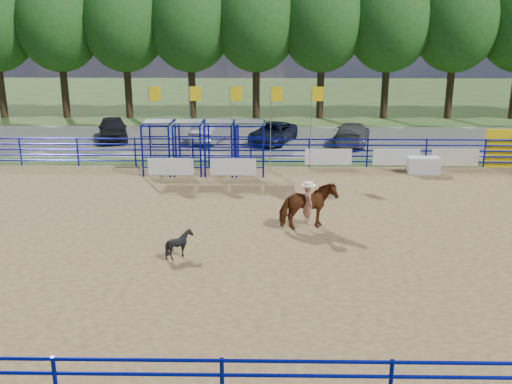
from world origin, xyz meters
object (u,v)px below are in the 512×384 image
calf (180,244)px  car_d (352,134)px  horse_and_rider (308,204)px  announcer_table (423,165)px  car_c (273,133)px  car_a (113,129)px  car_b (210,132)px

calf → car_d: car_d is taller
horse_and_rider → announcer_table: bearing=52.1°
calf → car_c: size_ratio=0.20×
car_a → announcer_table: bearing=-40.1°
announcer_table → car_a: bearing=155.4°
announcer_table → car_c: bearing=134.8°
horse_and_rider → car_b: (-4.97, 15.63, -0.27)m
announcer_table → car_d: bearing=110.2°
car_b → car_c: 3.89m
horse_and_rider → calf: size_ratio=2.77×
horse_and_rider → car_c: horse_and_rider is taller
horse_and_rider → car_a: (-11.22, 16.12, -0.20)m
calf → car_a: size_ratio=0.21×
car_a → car_d: car_a is taller
car_d → car_b: bearing=9.8°
horse_and_rider → car_c: bearing=94.0°
car_a → car_c: 10.16m
calf → car_d: size_ratio=0.19×
car_b → car_d: (8.72, -0.62, 0.02)m
calf → car_b: size_ratio=0.22×
announcer_table → car_a: (-17.52, 8.03, 0.32)m
announcer_table → car_c: (-7.38, 7.43, 0.21)m
announcer_table → car_c: 10.47m
announcer_table → car_c: size_ratio=0.34×
calf → car_a: 20.06m
calf → car_b: 18.33m
calf → car_c: 18.46m
announcer_table → horse_and_rider: (-6.30, -8.09, 0.52)m
horse_and_rider → calf: 5.03m
horse_and_rider → car_c: size_ratio=0.55×
announcer_table → horse_and_rider: size_ratio=0.62×
calf → car_b: (-0.73, 18.31, 0.22)m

